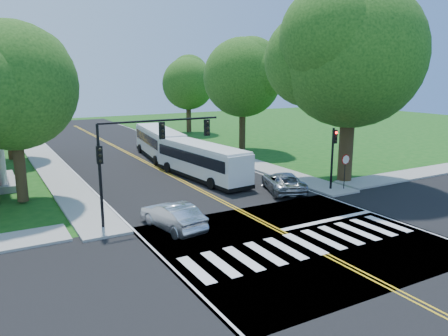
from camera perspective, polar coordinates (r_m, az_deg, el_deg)
ground at (r=22.75m, az=9.66°, el=-9.33°), size 140.00×140.00×0.00m
road at (r=37.79m, az=-7.72°, el=-0.53°), size 14.00×96.00×0.01m
cross_road at (r=22.75m, az=9.66°, el=-9.31°), size 60.00×12.00×0.01m
center_line at (r=41.46m, az=-9.78°, el=0.55°), size 0.36×70.00×0.01m
edge_line_w at (r=39.76m, az=-19.03°, el=-0.45°), size 0.12×70.00×0.01m
edge_line_e at (r=44.14m, az=-1.45°, el=1.44°), size 0.12×70.00×0.01m
crosswalk at (r=22.39m, az=10.48°, el=-9.68°), size 12.60×3.00×0.01m
stop_bar at (r=26.06m, az=13.47°, el=-6.63°), size 6.60×0.40×0.01m
sidewalk_nw at (r=42.44m, az=-21.77°, el=0.20°), size 2.60×40.00×0.15m
sidewalk_ne at (r=47.43m, az=-1.55°, el=2.27°), size 2.60×40.00×0.15m
sidewalk_xe at (r=41.53m, az=25.45°, el=-0.37°), size 20.00×2.60×0.15m
tree_ne_big at (r=34.55m, az=16.32°, el=13.98°), size 10.80×10.80×14.91m
tree_west_near at (r=30.38m, az=-25.99°, el=9.58°), size 8.00×8.00×11.40m
tree_west_far at (r=46.39m, az=-26.68°, el=9.37°), size 7.60×7.60×10.67m
tree_east_mid at (r=47.44m, az=2.46°, el=11.72°), size 8.40×8.40×11.93m
tree_east_far at (r=62.04m, az=-4.70°, el=10.90°), size 7.20×7.20×10.34m
signal_nw at (r=24.31m, az=-10.66°, el=2.76°), size 7.15×0.46×5.66m
signal_ne at (r=31.90m, az=14.07°, el=2.26°), size 0.30×0.46×4.40m
stop_sign at (r=32.29m, az=15.58°, el=0.61°), size 0.76×0.08×2.53m
bus_lead at (r=34.96m, az=-3.01°, el=1.02°), size 3.40×11.05×2.81m
bus_follow at (r=43.97m, az=-8.43°, el=3.31°), size 3.87×11.54×2.93m
hatchback at (r=23.88m, az=-6.73°, el=-6.25°), size 2.27×4.72×1.49m
suv at (r=31.46m, az=7.74°, el=-1.81°), size 4.02×5.57×1.41m
dark_sedan at (r=42.75m, az=-2.36°, el=1.93°), size 1.80×4.36×1.26m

